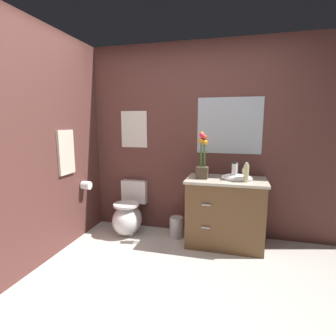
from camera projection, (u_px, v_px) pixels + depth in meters
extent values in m
plane|color=beige|center=(150.00, 302.00, 2.23)|extent=(8.74, 8.74, 0.00)
cube|color=brown|center=(202.00, 141.00, 3.47)|extent=(4.08, 0.05, 2.50)
cube|color=brown|center=(43.00, 146.00, 2.80)|extent=(0.05, 4.37, 2.50)
ellipsoid|color=white|center=(127.00, 220.00, 3.56)|extent=(0.38, 0.48, 0.40)
cube|color=white|center=(129.00, 226.00, 3.63)|extent=(0.22, 0.26, 0.18)
cube|color=white|center=(135.00, 191.00, 3.78)|extent=(0.36, 0.13, 0.32)
cylinder|color=white|center=(126.00, 205.00, 3.51)|extent=(0.34, 0.34, 0.03)
cylinder|color=#B7B7BC|center=(134.00, 180.00, 3.75)|extent=(0.04, 0.04, 0.02)
cube|color=brown|center=(225.00, 213.00, 3.23)|extent=(0.90, 0.52, 0.80)
cube|color=beige|center=(226.00, 180.00, 3.15)|extent=(0.94, 0.56, 0.03)
ellipsoid|color=white|center=(237.00, 178.00, 3.12)|extent=(0.36, 0.26, 0.10)
cylinder|color=#B7B7BC|center=(237.00, 170.00, 3.26)|extent=(0.02, 0.02, 0.18)
cube|color=#B7B7BC|center=(206.00, 205.00, 2.99)|extent=(0.10, 0.02, 0.02)
cube|color=#B7B7BC|center=(206.00, 228.00, 3.03)|extent=(0.10, 0.02, 0.02)
cube|color=#4C3D2D|center=(202.00, 173.00, 3.18)|extent=(0.14, 0.14, 0.14)
cylinder|color=#386B2D|center=(204.00, 152.00, 3.13)|extent=(0.01, 0.01, 0.35)
sphere|color=#EA4C23|center=(205.00, 137.00, 3.10)|extent=(0.06, 0.06, 0.06)
cylinder|color=#386B2D|center=(205.00, 155.00, 3.17)|extent=(0.01, 0.01, 0.29)
sphere|color=orange|center=(205.00, 142.00, 3.14)|extent=(0.06, 0.06, 0.06)
cylinder|color=#386B2D|center=(203.00, 153.00, 3.17)|extent=(0.01, 0.01, 0.34)
sphere|color=#E01E51|center=(203.00, 139.00, 3.14)|extent=(0.06, 0.06, 0.06)
cylinder|color=#386B2D|center=(201.00, 150.00, 3.15)|extent=(0.01, 0.01, 0.39)
sphere|color=orange|center=(202.00, 134.00, 3.12)|extent=(0.06, 0.06, 0.06)
cylinder|color=#386B2D|center=(201.00, 154.00, 3.13)|extent=(0.01, 0.01, 0.31)
sphere|color=orange|center=(201.00, 141.00, 3.10)|extent=(0.06, 0.06, 0.06)
cylinder|color=#386B2D|center=(201.00, 151.00, 3.12)|extent=(0.01, 0.01, 0.38)
sphere|color=#E01E51|center=(202.00, 135.00, 3.09)|extent=(0.06, 0.06, 0.06)
cylinder|color=#386B2D|center=(205.00, 155.00, 3.12)|extent=(0.01, 0.01, 0.29)
sphere|color=orange|center=(205.00, 142.00, 3.09)|extent=(0.06, 0.06, 0.06)
cylinder|color=beige|center=(246.00, 173.00, 2.98)|extent=(0.06, 0.06, 0.20)
cylinder|color=silver|center=(247.00, 164.00, 2.96)|extent=(0.03, 0.03, 0.02)
cylinder|color=white|center=(234.00, 172.00, 3.08)|extent=(0.07, 0.07, 0.19)
cylinder|color=black|center=(235.00, 163.00, 3.06)|extent=(0.04, 0.04, 0.02)
cylinder|color=beige|center=(244.00, 174.00, 3.12)|extent=(0.05, 0.05, 0.13)
cylinder|color=#B7B7BC|center=(245.00, 168.00, 3.10)|extent=(0.03, 0.03, 0.02)
cylinder|color=#B7B7BC|center=(177.00, 227.00, 3.48)|extent=(0.18, 0.18, 0.26)
torus|color=#B7B7BC|center=(177.00, 218.00, 3.46)|extent=(0.18, 0.18, 0.01)
cube|color=silver|center=(134.00, 129.00, 3.66)|extent=(0.37, 0.01, 0.50)
cube|color=#B2BCC6|center=(229.00, 126.00, 3.32)|extent=(0.80, 0.01, 0.70)
cube|color=beige|center=(66.00, 152.00, 3.11)|extent=(0.03, 0.28, 0.52)
cylinder|color=white|center=(86.00, 185.00, 3.46)|extent=(0.11, 0.11, 0.11)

